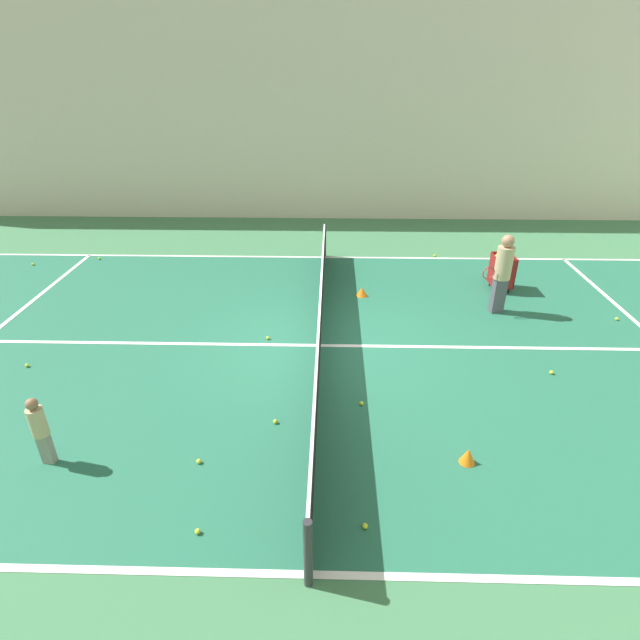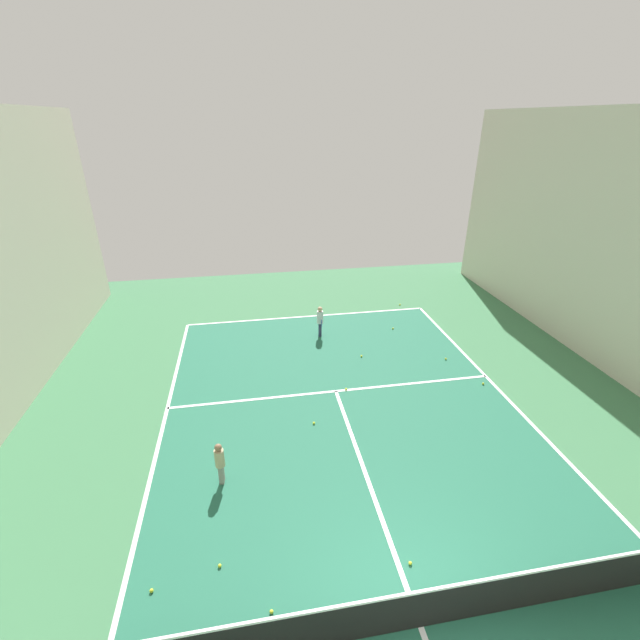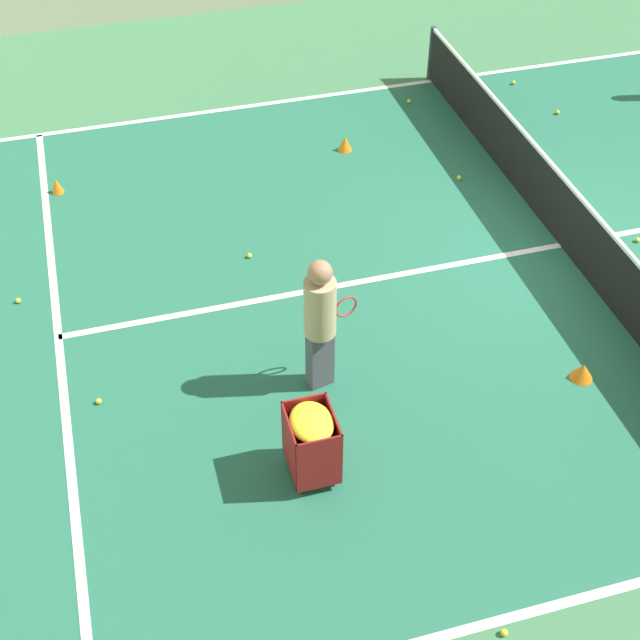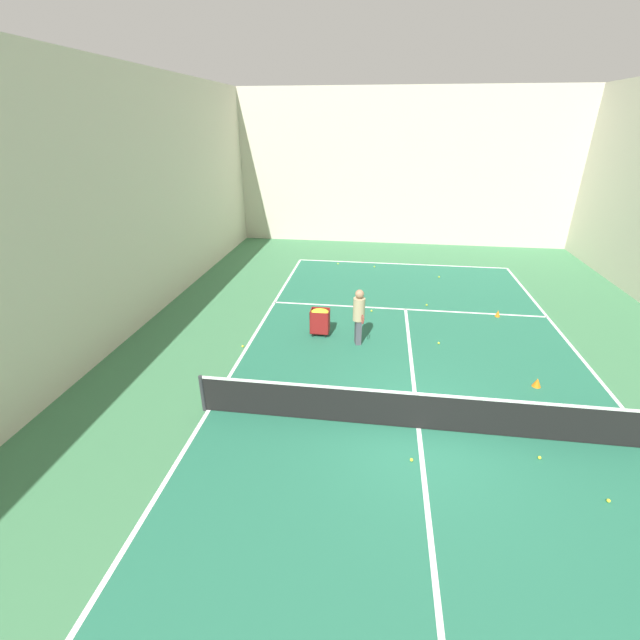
{
  "view_description": "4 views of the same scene",
  "coord_description": "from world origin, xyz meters",
  "px_view_note": "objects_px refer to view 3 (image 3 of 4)",
  "views": [
    {
      "loc": [
        8.52,
        0.21,
        5.05
      ],
      "look_at": [
        0.0,
        0.0,
        0.58
      ],
      "focal_mm": 28.0,
      "sensor_mm": 36.0,
      "label": 1
    },
    {
      "loc": [
        2.35,
        3.85,
        7.55
      ],
      "look_at": [
        -0.16,
        -10.57,
        0.66
      ],
      "focal_mm": 24.0,
      "sensor_mm": 36.0,
      "label": 2
    },
    {
      "loc": [
        -8.52,
        5.87,
        7.55
      ],
      "look_at": [
        -1.61,
        3.92,
        0.99
      ],
      "focal_mm": 50.0,
      "sensor_mm": 36.0,
      "label": 3
    },
    {
      "loc": [
        -1.16,
        -7.96,
        6.33
      ],
      "look_at": [
        -2.86,
        4.36,
        0.52
      ],
      "focal_mm": 24.0,
      "sensor_mm": 36.0,
      "label": 4
    }
  ],
  "objects_px": {
    "tennis_net": "(567,216)",
    "training_cone_1": "(583,371)",
    "training_cone_0": "(345,143)",
    "ball_cart": "(312,435)",
    "coach_at_net": "(320,317)"
  },
  "relations": [
    {
      "from": "ball_cart",
      "to": "tennis_net",
      "type": "bearing_deg",
      "value": -56.73
    },
    {
      "from": "tennis_net",
      "to": "training_cone_1",
      "type": "relative_size",
      "value": 37.44
    },
    {
      "from": "tennis_net",
      "to": "training_cone_0",
      "type": "relative_size",
      "value": 42.79
    },
    {
      "from": "training_cone_0",
      "to": "training_cone_1",
      "type": "distance_m",
      "value": 5.68
    },
    {
      "from": "ball_cart",
      "to": "training_cone_1",
      "type": "xyz_separation_m",
      "value": [
        0.48,
        -3.41,
        -0.51
      ]
    },
    {
      "from": "training_cone_1",
      "to": "training_cone_0",
      "type": "bearing_deg",
      "value": 12.26
    },
    {
      "from": "tennis_net",
      "to": "training_cone_0",
      "type": "xyz_separation_m",
      "value": [
        3.18,
        2.15,
        -0.38
      ]
    },
    {
      "from": "coach_at_net",
      "to": "tennis_net",
      "type": "bearing_deg",
      "value": 8.77
    },
    {
      "from": "ball_cart",
      "to": "training_cone_0",
      "type": "distance_m",
      "value": 6.45
    },
    {
      "from": "coach_at_net",
      "to": "training_cone_0",
      "type": "distance_m",
      "value": 5.18
    },
    {
      "from": "tennis_net",
      "to": "ball_cart",
      "type": "height_order",
      "value": "tennis_net"
    },
    {
      "from": "coach_at_net",
      "to": "ball_cart",
      "type": "distance_m",
      "value": 1.39
    },
    {
      "from": "tennis_net",
      "to": "training_cone_0",
      "type": "bearing_deg",
      "value": 34.1
    },
    {
      "from": "training_cone_0",
      "to": "training_cone_1",
      "type": "xyz_separation_m",
      "value": [
        -5.55,
        -1.21,
        -0.01
      ]
    },
    {
      "from": "tennis_net",
      "to": "training_cone_1",
      "type": "xyz_separation_m",
      "value": [
        -2.37,
        0.95,
        -0.39
      ]
    }
  ]
}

